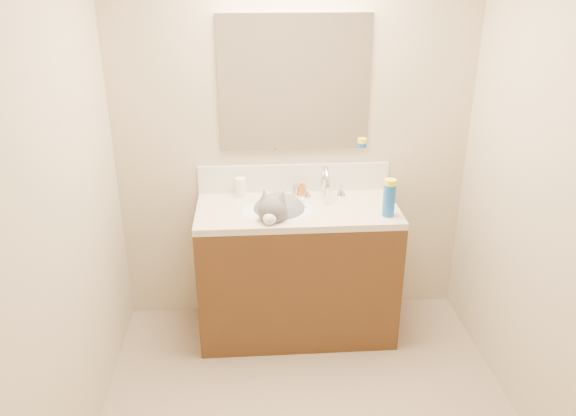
{
  "coord_description": "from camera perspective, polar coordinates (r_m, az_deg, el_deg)",
  "views": [
    {
      "loc": [
        -0.27,
        -2.07,
        2.18
      ],
      "look_at": [
        -0.06,
        0.92,
        0.88
      ],
      "focal_mm": 35.0,
      "sensor_mm": 36.0,
      "label": 1
    }
  ],
  "objects": [
    {
      "name": "spray_cap",
      "position": [
        3.2,
        10.35,
        2.52
      ],
      "size": [
        0.08,
        0.08,
        0.04
      ],
      "primitive_type": "cylinder",
      "rotation": [
        0.0,
        0.0,
        -0.21
      ],
      "color": "yellow",
      "rests_on": "spray_can"
    },
    {
      "name": "spray_can",
      "position": [
        3.24,
        10.22,
        0.78
      ],
      "size": [
        0.08,
        0.08,
        0.19
      ],
      "primitive_type": "cylinder",
      "rotation": [
        0.0,
        0.0,
        -0.21
      ],
      "color": "#1958B1",
      "rests_on": "counter_slab"
    },
    {
      "name": "toothbrush_head",
      "position": [
        3.39,
        1.63,
        0.61
      ],
      "size": [
        0.02,
        0.03,
        0.02
      ],
      "primitive_type": "cube",
      "rotation": [
        0.0,
        0.0,
        0.12
      ],
      "color": "#64A4D5",
      "rests_on": "counter_slab"
    },
    {
      "name": "amber_bottle",
      "position": [
        3.49,
        1.42,
        1.94
      ],
      "size": [
        0.05,
        0.05,
        0.09
      ],
      "primitive_type": "cylinder",
      "rotation": [
        0.0,
        0.0,
        0.35
      ],
      "color": "orange",
      "rests_on": "counter_slab"
    },
    {
      "name": "cat",
      "position": [
        3.3,
        -1.0,
        -0.56
      ],
      "size": [
        0.41,
        0.48,
        0.34
      ],
      "rotation": [
        0.0,
        0.0,
        -0.28
      ],
      "color": "#565356",
      "rests_on": "basin"
    },
    {
      "name": "backsplash",
      "position": [
        3.54,
        0.61,
        3.08
      ],
      "size": [
        1.2,
        0.02,
        0.18
      ],
      "primitive_type": "cube",
      "color": "silver",
      "rests_on": "counter_slab"
    },
    {
      "name": "basin",
      "position": [
        3.33,
        -1.06,
        -1.31
      ],
      "size": [
        0.45,
        0.36,
        0.14
      ],
      "primitive_type": "ellipsoid",
      "color": "white",
      "rests_on": "vanity_cabinet"
    },
    {
      "name": "pill_label",
      "position": [
        3.5,
        -4.82,
        1.89
      ],
      "size": [
        0.06,
        0.06,
        0.04
      ],
      "primitive_type": "cylinder",
      "rotation": [
        0.0,
        0.0,
        0.1
      ],
      "color": "orange",
      "rests_on": "pill_bottle"
    },
    {
      "name": "room_shell",
      "position": [
        2.2,
        3.28,
        4.98
      ],
      "size": [
        2.24,
        2.54,
        2.52
      ],
      "color": "#BAA98A",
      "rests_on": "ground"
    },
    {
      "name": "mirror",
      "position": [
        3.38,
        0.65,
        12.48
      ],
      "size": [
        0.9,
        0.02,
        0.8
      ],
      "primitive_type": "cube",
      "color": "white",
      "rests_on": "room_shell"
    },
    {
      "name": "vanity_cabinet",
      "position": [
        3.54,
        0.92,
        -6.65
      ],
      "size": [
        1.2,
        0.55,
        0.82
      ],
      "primitive_type": "cube",
      "color": "#452913",
      "rests_on": "ground"
    },
    {
      "name": "faucet",
      "position": [
        3.45,
        3.76,
        2.35
      ],
      "size": [
        0.28,
        0.2,
        0.21
      ],
      "color": "silver",
      "rests_on": "counter_slab"
    },
    {
      "name": "counter_slab",
      "position": [
        3.34,
        0.97,
        -0.26
      ],
      "size": [
        1.2,
        0.55,
        0.04
      ],
      "primitive_type": "cube",
      "color": "beige",
      "rests_on": "vanity_cabinet"
    },
    {
      "name": "toothbrush",
      "position": [
        3.39,
        1.63,
        0.57
      ],
      "size": [
        0.03,
        0.15,
        0.01
      ],
      "primitive_type": "cube",
      "rotation": [
        0.0,
        0.0,
        0.12
      ],
      "color": "white",
      "rests_on": "counter_slab"
    },
    {
      "name": "silver_jar",
      "position": [
        3.51,
        0.73,
        1.79
      ],
      "size": [
        0.06,
        0.06,
        0.06
      ],
      "primitive_type": "cylinder",
      "rotation": [
        0.0,
        0.0,
        -0.31
      ],
      "color": "#B7B7BC",
      "rests_on": "counter_slab"
    },
    {
      "name": "pill_bottle",
      "position": [
        3.49,
        -4.83,
        2.12
      ],
      "size": [
        0.07,
        0.07,
        0.12
      ],
      "primitive_type": "cylinder",
      "rotation": [
        0.0,
        0.0,
        0.1
      ],
      "color": "white",
      "rests_on": "counter_slab"
    }
  ]
}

